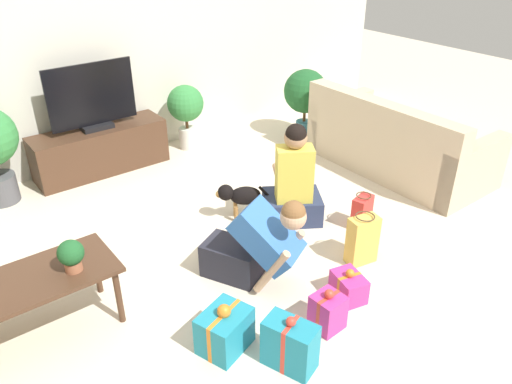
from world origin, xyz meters
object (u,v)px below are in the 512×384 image
person_kneeling (256,245)px  person_sitting (293,186)px  coffee_table (39,284)px  gift_box_b (290,345)px  gift_box_a (349,286)px  tv (92,100)px  sofa_right (396,145)px  dog (240,196)px  gift_bag_a (362,240)px  tv_console (101,150)px  gift_bag_b (362,212)px  tabletop_plant (71,255)px  potted_plant_back_right (186,108)px  gift_box_d (328,311)px  gift_box_c (225,330)px  potted_plant_corner_right (305,93)px

person_kneeling → person_sitting: 0.95m
coffee_table → gift_box_b: (1.10, -1.21, -0.24)m
person_kneeling → coffee_table: bearing=136.8°
gift_box_a → tv: bearing=100.9°
sofa_right → tv: (-2.58, 1.94, 0.51)m
dog → gift_bag_a: bearing=50.8°
tv_console → gift_bag_b: (1.40, -2.53, -0.09)m
sofa_right → tabletop_plant: sofa_right is taller
gift_bag_a → gift_bag_b: size_ratio=1.31×
sofa_right → coffee_table: (-3.84, -0.19, 0.12)m
potted_plant_back_right → dog: potted_plant_back_right is taller
person_kneeling → dog: 0.92m
dog → gift_box_a: 1.38m
gift_box_d → tabletop_plant: (-1.31, 1.03, 0.46)m
person_sitting → tabletop_plant: size_ratio=4.32×
gift_box_c → tabletop_plant: tabletop_plant is taller
sofa_right → gift_box_b: sofa_right is taller
gift_box_a → gift_bag_b: size_ratio=0.89×
person_sitting → gift_box_c: person_sitting is taller
gift_bag_a → tabletop_plant: size_ratio=1.96×
tv_console → person_sitting: 2.28m
tv → gift_bag_b: tv is taller
potted_plant_corner_right → gift_box_c: potted_plant_corner_right is taller
gift_box_b → tabletop_plant: 1.50m
coffee_table → gift_bag_b: (2.66, -0.40, -0.26)m
gift_box_b → person_sitting: bearing=48.3°
gift_box_a → gift_bag_a: (0.41, 0.25, 0.11)m
potted_plant_corner_right → gift_box_b: (-2.60, -2.72, -0.39)m
sofa_right → gift_bag_b: 1.33m
tv → gift_box_a: tv is taller
tv_console → gift_bag_a: size_ratio=3.25×
potted_plant_back_right → dog: bearing=-104.8°
coffee_table → person_sitting: 2.25m
gift_box_a → potted_plant_back_right: bearing=81.5°
person_kneeling → gift_bag_b: person_kneeling is taller
gift_box_a → tabletop_plant: bearing=151.1°
potted_plant_back_right → person_kneeling: 2.66m
gift_bag_a → dog: bearing=109.4°
potted_plant_corner_right → tabletop_plant: size_ratio=3.83×
tv → gift_box_a: bearing=-79.1°
gift_box_c → gift_bag_b: bearing=13.8°
gift_bag_b → person_sitting: bearing=130.7°
coffee_table → gift_box_b: bearing=-47.6°
tv_console → tabletop_plant: 2.47m
sofa_right → gift_box_b: size_ratio=4.93×
sofa_right → dog: (-1.97, 0.19, -0.05)m
sofa_right → tabletop_plant: size_ratio=8.75×
tv_console → gift_box_d: 3.25m
gift_box_b → gift_bag_a: 1.26m
sofa_right → coffee_table: bearing=92.9°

